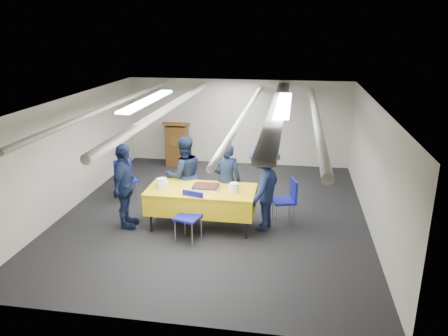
{
  "coord_description": "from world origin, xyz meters",
  "views": [
    {
      "loc": [
        1.51,
        -8.03,
        3.65
      ],
      "look_at": [
        0.22,
        -0.2,
        1.05
      ],
      "focal_mm": 35.0,
      "sensor_mm": 36.0,
      "label": 1
    }
  ],
  "objects_px": {
    "podium": "(177,143)",
    "sailor_d": "(264,188)",
    "chair_right": "(288,197)",
    "sailor_c": "(124,186)",
    "sheet_cake": "(206,187)",
    "serving_table": "(202,199)",
    "chair_near": "(190,211)",
    "chair_left": "(125,175)",
    "sailor_a": "(226,181)",
    "sailor_b": "(184,175)"
  },
  "relations": [
    {
      "from": "podium",
      "to": "sailor_a",
      "type": "height_order",
      "value": "sailor_a"
    },
    {
      "from": "chair_right",
      "to": "sailor_d",
      "type": "xyz_separation_m",
      "value": [
        -0.45,
        -0.34,
        0.28
      ]
    },
    {
      "from": "sailor_a",
      "to": "sheet_cake",
      "type": "bearing_deg",
      "value": 51.91
    },
    {
      "from": "chair_near",
      "to": "sailor_a",
      "type": "bearing_deg",
      "value": 63.05
    },
    {
      "from": "chair_near",
      "to": "sailor_d",
      "type": "xyz_separation_m",
      "value": [
        1.24,
        0.63,
        0.28
      ]
    },
    {
      "from": "sheet_cake",
      "to": "sailor_c",
      "type": "distance_m",
      "value": 1.51
    },
    {
      "from": "sailor_b",
      "to": "chair_right",
      "type": "bearing_deg",
      "value": 146.97
    },
    {
      "from": "chair_right",
      "to": "sailor_d",
      "type": "bearing_deg",
      "value": -142.89
    },
    {
      "from": "sailor_c",
      "to": "sailor_b",
      "type": "bearing_deg",
      "value": -51.39
    },
    {
      "from": "sailor_d",
      "to": "chair_near",
      "type": "bearing_deg",
      "value": -44.54
    },
    {
      "from": "chair_near",
      "to": "chair_left",
      "type": "xyz_separation_m",
      "value": [
        -1.86,
        1.64,
        0.0
      ]
    },
    {
      "from": "serving_table",
      "to": "chair_left",
      "type": "bearing_deg",
      "value": 149.66
    },
    {
      "from": "podium",
      "to": "chair_right",
      "type": "height_order",
      "value": "podium"
    },
    {
      "from": "sheet_cake",
      "to": "sailor_c",
      "type": "height_order",
      "value": "sailor_c"
    },
    {
      "from": "chair_left",
      "to": "sailor_d",
      "type": "bearing_deg",
      "value": -18.01
    },
    {
      "from": "sailor_b",
      "to": "chair_near",
      "type": "bearing_deg",
      "value": 80.11
    },
    {
      "from": "podium",
      "to": "sailor_c",
      "type": "relative_size",
      "value": 0.77
    },
    {
      "from": "serving_table",
      "to": "podium",
      "type": "bearing_deg",
      "value": 111.71
    },
    {
      "from": "podium",
      "to": "sailor_d",
      "type": "xyz_separation_m",
      "value": [
        2.61,
        -3.56,
        0.2
      ]
    },
    {
      "from": "sailor_b",
      "to": "sailor_d",
      "type": "distance_m",
      "value": 1.7
    },
    {
      "from": "podium",
      "to": "sailor_d",
      "type": "height_order",
      "value": "sailor_d"
    },
    {
      "from": "sailor_a",
      "to": "chair_left",
      "type": "bearing_deg",
      "value": -22.39
    },
    {
      "from": "chair_right",
      "to": "sailor_b",
      "type": "bearing_deg",
      "value": 175.86
    },
    {
      "from": "chair_right",
      "to": "sailor_c",
      "type": "xyz_separation_m",
      "value": [
        -3.0,
        -0.7,
        0.28
      ]
    },
    {
      "from": "sheet_cake",
      "to": "sailor_d",
      "type": "distance_m",
      "value": 1.06
    },
    {
      "from": "sheet_cake",
      "to": "podium",
      "type": "relative_size",
      "value": 0.39
    },
    {
      "from": "sheet_cake",
      "to": "podium",
      "type": "distance_m",
      "value": 4.04
    },
    {
      "from": "chair_near",
      "to": "sailor_b",
      "type": "distance_m",
      "value": 1.22
    },
    {
      "from": "sailor_a",
      "to": "sailor_b",
      "type": "height_order",
      "value": "sailor_b"
    },
    {
      "from": "sailor_b",
      "to": "sailor_d",
      "type": "bearing_deg",
      "value": 134.27
    },
    {
      "from": "serving_table",
      "to": "sailor_d",
      "type": "relative_size",
      "value": 1.23
    },
    {
      "from": "podium",
      "to": "sailor_c",
      "type": "xyz_separation_m",
      "value": [
        0.06,
        -3.91,
        0.2
      ]
    },
    {
      "from": "sailor_c",
      "to": "chair_left",
      "type": "bearing_deg",
      "value": 17.97
    },
    {
      "from": "sheet_cake",
      "to": "sailor_c",
      "type": "relative_size",
      "value": 0.3
    },
    {
      "from": "sailor_a",
      "to": "sailor_c",
      "type": "xyz_separation_m",
      "value": [
        -1.8,
        -0.68,
        0.03
      ]
    },
    {
      "from": "serving_table",
      "to": "chair_near",
      "type": "height_order",
      "value": "chair_near"
    },
    {
      "from": "serving_table",
      "to": "sheet_cake",
      "type": "relative_size",
      "value": 4.09
    },
    {
      "from": "podium",
      "to": "sailor_c",
      "type": "bearing_deg",
      "value": -89.07
    },
    {
      "from": "podium",
      "to": "chair_right",
      "type": "relative_size",
      "value": 1.44
    },
    {
      "from": "sailor_a",
      "to": "sailor_d",
      "type": "height_order",
      "value": "sailor_d"
    },
    {
      "from": "serving_table",
      "to": "sailor_b",
      "type": "bearing_deg",
      "value": 127.59
    },
    {
      "from": "podium",
      "to": "sailor_b",
      "type": "height_order",
      "value": "sailor_b"
    },
    {
      "from": "chair_right",
      "to": "sailor_d",
      "type": "relative_size",
      "value": 0.54
    },
    {
      "from": "sheet_cake",
      "to": "sailor_d",
      "type": "bearing_deg",
      "value": 8.6
    },
    {
      "from": "serving_table",
      "to": "sailor_a",
      "type": "relative_size",
      "value": 1.28
    },
    {
      "from": "sailor_b",
      "to": "sailor_c",
      "type": "distance_m",
      "value": 1.25
    },
    {
      "from": "sheet_cake",
      "to": "podium",
      "type": "xyz_separation_m",
      "value": [
        -1.56,
        3.72,
        -0.2
      ]
    },
    {
      "from": "sailor_d",
      "to": "sailor_c",
      "type": "bearing_deg",
      "value": -63.72
    },
    {
      "from": "sailor_b",
      "to": "sailor_a",
      "type": "bearing_deg",
      "value": 140.58
    },
    {
      "from": "chair_near",
      "to": "sheet_cake",
      "type": "bearing_deg",
      "value": 68.5
    }
  ]
}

